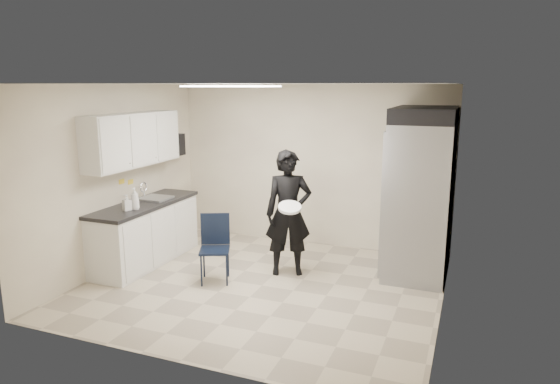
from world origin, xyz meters
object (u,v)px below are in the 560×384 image
at_px(folding_chair, 215,250).
at_px(man_tuxedo, 288,213).
at_px(lower_counter, 146,234).
at_px(commercial_fridge, 420,199).

bearing_deg(folding_chair, man_tuxedo, 14.62).
relative_size(lower_counter, folding_chair, 2.17).
relative_size(commercial_fridge, man_tuxedo, 1.21).
height_order(lower_counter, commercial_fridge, commercial_fridge).
xyz_separation_m(lower_counter, commercial_fridge, (3.78, 1.07, 0.62)).
xyz_separation_m(lower_counter, man_tuxedo, (2.11, 0.35, 0.44)).
bearing_deg(lower_counter, commercial_fridge, 15.88).
height_order(commercial_fridge, folding_chair, commercial_fridge).
height_order(folding_chair, man_tuxedo, man_tuxedo).
xyz_separation_m(commercial_fridge, folding_chair, (-2.47, -1.37, -0.61)).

